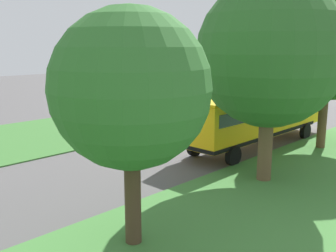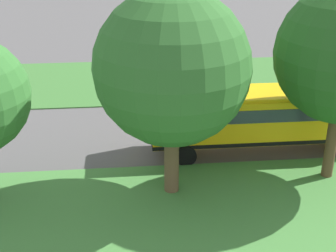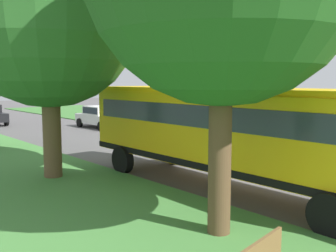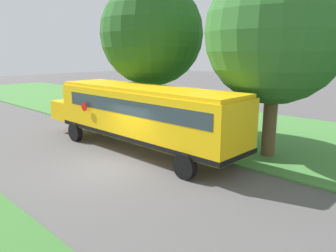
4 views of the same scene
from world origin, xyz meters
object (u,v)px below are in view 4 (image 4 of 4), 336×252
(school_bus, at_px, (140,112))
(park_bench, at_px, (149,117))
(oak_tree_roadside_mid, at_px, (274,32))
(oak_tree_beside_bus, at_px, (154,31))
(stop_sign, at_px, (77,96))

(school_bus, height_order, park_bench, school_bus)
(oak_tree_roadside_mid, bearing_deg, school_bus, -52.45)
(oak_tree_beside_bus, xyz_separation_m, park_bench, (-1.36, -1.99, -5.38))
(oak_tree_beside_bus, xyz_separation_m, oak_tree_roadside_mid, (-0.61, 6.92, -0.28))
(oak_tree_beside_bus, height_order, stop_sign, oak_tree_beside_bus)
(oak_tree_beside_bus, height_order, park_bench, oak_tree_beside_bus)
(oak_tree_beside_bus, xyz_separation_m, stop_sign, (1.10, -6.73, -4.12))
(oak_tree_beside_bus, distance_m, stop_sign, 7.97)
(school_bus, distance_m, oak_tree_beside_bus, 5.43)
(oak_tree_beside_bus, bearing_deg, park_bench, -124.32)
(stop_sign, relative_size, park_bench, 1.65)
(park_bench, bearing_deg, oak_tree_roadside_mid, 85.20)
(school_bus, relative_size, park_bench, 7.48)
(oak_tree_roadside_mid, distance_m, park_bench, 10.29)
(school_bus, relative_size, oak_tree_beside_bus, 1.44)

